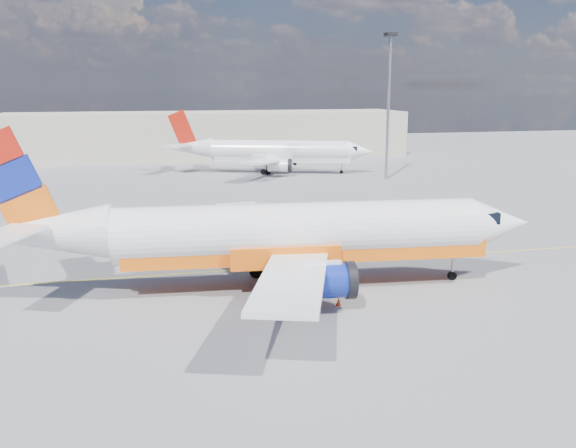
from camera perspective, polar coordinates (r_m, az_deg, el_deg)
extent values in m
plane|color=slate|center=(42.79, -1.32, -5.02)|extent=(240.00, 240.00, 0.00)
cube|color=yellow|center=(45.59, -2.14, -3.93)|extent=(70.00, 0.15, 0.01)
cube|color=#BAB1A0|center=(116.04, -7.05, 7.87)|extent=(70.00, 14.00, 8.00)
cylinder|color=white|center=(40.37, 0.93, -0.58)|extent=(23.09, 5.56, 3.53)
cone|color=white|center=(44.62, 18.30, 0.04)|extent=(4.46, 3.89, 3.53)
cone|color=white|center=(40.62, -20.52, -0.76)|extent=(7.55, 3.99, 3.36)
cube|color=black|center=(43.87, 16.65, 0.71)|extent=(1.97, 2.54, 0.73)
cube|color=orange|center=(40.74, 1.64, -2.19)|extent=(23.04, 4.94, 1.25)
cube|color=white|center=(47.39, -2.41, 0.19)|extent=(5.21, 12.84, 0.83)
cube|color=white|center=(33.43, 0.38, -4.98)|extent=(7.23, 12.88, 0.83)
cylinder|color=navy|center=(45.38, 0.58, -1.63)|extent=(3.90, 2.30, 1.97)
cylinder|color=navy|center=(36.52, 2.96, -5.11)|extent=(3.90, 2.30, 1.97)
cylinder|color=black|center=(45.67, 2.64, -1.55)|extent=(0.71, 2.22, 2.18)
cylinder|color=black|center=(36.88, 5.50, -4.98)|extent=(0.71, 2.22, 2.18)
cube|color=orange|center=(40.43, -23.03, 3.56)|extent=(4.89, 0.75, 6.49)
cube|color=white|center=(44.01, -21.73, 1.00)|extent=(3.39, 5.58, 0.19)
cube|color=white|center=(37.69, -23.91, -0.96)|extent=(4.14, 5.68, 0.19)
cylinder|color=#94949C|center=(43.88, 14.45, -3.21)|extent=(0.20, 0.20, 2.18)
cylinder|color=black|center=(44.15, 14.38, -4.47)|extent=(0.60, 0.30, 0.58)
cylinder|color=black|center=(43.31, -2.36, -4.17)|extent=(0.97, 0.48, 0.94)
cylinder|color=black|center=(38.58, -1.52, -6.25)|extent=(0.97, 0.48, 0.94)
cylinder|color=white|center=(94.56, -0.74, 6.53)|extent=(19.83, 9.64, 3.08)
cone|color=white|center=(93.94, 6.47, 6.42)|extent=(4.46, 4.13, 3.08)
cone|color=white|center=(96.91, -8.55, 6.73)|extent=(6.97, 4.90, 2.93)
cube|color=black|center=(93.89, 5.69, 6.74)|extent=(2.16, 2.48, 0.64)
cube|color=white|center=(94.62, -0.47, 5.90)|extent=(19.65, 9.13, 1.09)
cube|color=white|center=(101.07, -1.10, 6.44)|extent=(3.97, 11.12, 0.73)
cube|color=white|center=(88.55, -2.09, 5.60)|extent=(8.46, 10.67, 0.73)
cylinder|color=white|center=(98.72, -0.21, 5.80)|extent=(3.66, 2.72, 1.72)
cylinder|color=white|center=(90.66, -0.75, 5.22)|extent=(3.66, 2.72, 1.72)
cylinder|color=black|center=(98.58, 0.64, 5.79)|extent=(1.07, 1.95, 1.91)
cylinder|color=black|center=(90.51, 0.17, 5.21)|extent=(1.07, 1.95, 1.91)
cube|color=#B31A0D|center=(97.04, -9.39, 8.35)|extent=(4.10, 1.69, 5.66)
cube|color=white|center=(100.00, -8.91, 7.22)|extent=(2.13, 4.59, 0.16)
cube|color=white|center=(94.42, -9.80, 6.90)|extent=(4.35, 4.81, 0.16)
cylinder|color=#94949C|center=(94.19, 4.77, 5.16)|extent=(0.21, 0.21, 1.91)
cylinder|color=black|center=(94.31, 4.76, 4.63)|extent=(0.55, 0.38, 0.51)
cylinder|color=black|center=(97.25, -1.66, 4.99)|extent=(0.88, 0.60, 0.82)
cylinder|color=black|center=(92.97, -2.01, 4.65)|extent=(0.88, 0.60, 0.82)
cylinder|color=black|center=(51.73, 8.08, -1.77)|extent=(0.59, 0.31, 0.56)
cylinder|color=black|center=(50.26, 8.48, -2.20)|extent=(0.59, 0.31, 0.56)
cylinder|color=black|center=(52.28, 10.47, -1.70)|extent=(0.59, 0.31, 0.56)
cylinder|color=black|center=(50.82, 10.94, -2.12)|extent=(0.59, 0.31, 0.56)
cube|color=yellow|center=(51.13, 9.52, -1.34)|extent=(3.11, 1.99, 1.12)
cube|color=black|center=(50.79, 8.94, -0.37)|extent=(1.53, 1.53, 0.67)
cube|color=white|center=(38.04, 4.51, -7.27)|extent=(0.37, 0.37, 0.04)
cone|color=#F54009|center=(37.95, 4.52, -6.90)|extent=(0.31, 0.31, 0.48)
cylinder|color=#94949C|center=(88.59, 8.90, 10.01)|extent=(0.42, 0.42, 18.91)
cube|color=black|center=(88.77, 9.12, 16.30)|extent=(1.42, 1.42, 0.47)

